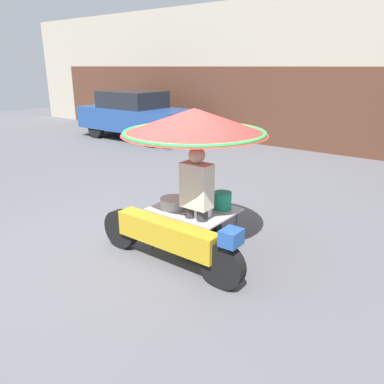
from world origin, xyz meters
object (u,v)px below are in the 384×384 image
at_px(vendor_motorcycle_cart, 191,144).
at_px(potted_plant, 99,114).
at_px(vendor_person, 197,200).
at_px(parked_car, 136,115).

distance_m(vendor_motorcycle_cart, potted_plant, 11.73).
bearing_deg(vendor_person, vendor_motorcycle_cart, 139.59).
distance_m(parked_car, potted_plant, 3.32).
height_order(parked_car, potted_plant, parked_car).
relative_size(vendor_person, parked_car, 0.35).
relative_size(vendor_motorcycle_cart, parked_car, 0.52).
bearing_deg(parked_car, vendor_person, -39.88).
xyz_separation_m(vendor_motorcycle_cart, potted_plant, (-9.75, 6.45, -0.93)).
xyz_separation_m(vendor_person, potted_plant, (-9.98, 6.65, -0.29)).
bearing_deg(parked_car, potted_plant, 163.23).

